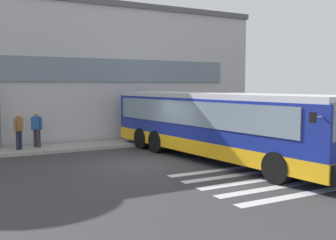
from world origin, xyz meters
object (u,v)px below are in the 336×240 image
at_px(bus_main_foreground, 217,127).
at_px(passenger_by_doorway, 37,127).
at_px(passenger_near_column, 19,129).
at_px(safety_bollard_yellow, 170,136).

relative_size(bus_main_foreground, passenger_by_doorway, 7.26).
bearing_deg(passenger_near_column, bus_main_foreground, -37.60).
bearing_deg(passenger_by_doorway, safety_bollard_yellow, -12.92).
distance_m(passenger_by_doorway, safety_bollard_yellow, 6.41).
bearing_deg(bus_main_foreground, passenger_by_doorway, 137.24).
xyz_separation_m(passenger_by_doorway, safety_bollard_yellow, (6.21, -1.43, -0.63)).
bearing_deg(bus_main_foreground, safety_bollard_yellow, 88.76).
height_order(passenger_by_doorway, safety_bollard_yellow, passenger_by_doorway).
distance_m(passenger_near_column, safety_bollard_yellow, 7.16).
relative_size(passenger_near_column, safety_bollard_yellow, 1.86).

